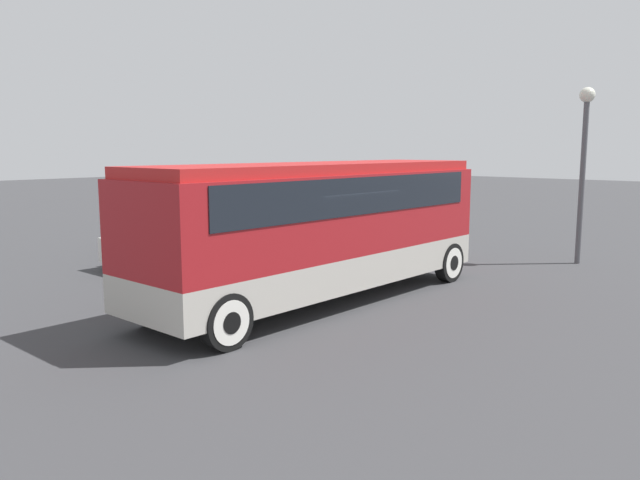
# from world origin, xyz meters

# --- Properties ---
(ground_plane) EXTENTS (120.00, 120.00, 0.00)m
(ground_plane) POSITION_xyz_m (0.00, 0.00, 0.00)
(ground_plane) COLOR #38383A
(tour_bus) EXTENTS (9.19, 2.51, 3.09)m
(tour_bus) POSITION_xyz_m (0.10, -0.00, 1.85)
(tour_bus) COLOR #B7B2A8
(tour_bus) RESTS_ON ground_plane
(parked_car_near) EXTENTS (4.50, 1.96, 1.43)m
(parked_car_near) POSITION_xyz_m (0.73, 6.11, 0.71)
(parked_car_near) COLOR silver
(parked_car_near) RESTS_ON ground_plane
(parked_car_mid) EXTENTS (4.46, 1.82, 1.34)m
(parked_car_mid) POSITION_xyz_m (3.06, 8.99, 0.68)
(parked_car_mid) COLOR black
(parked_car_mid) RESTS_ON ground_plane
(lamp_post) EXTENTS (0.44, 0.44, 5.16)m
(lamp_post) POSITION_xyz_m (8.60, -2.66, 3.43)
(lamp_post) COLOR #515156
(lamp_post) RESTS_ON ground_plane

